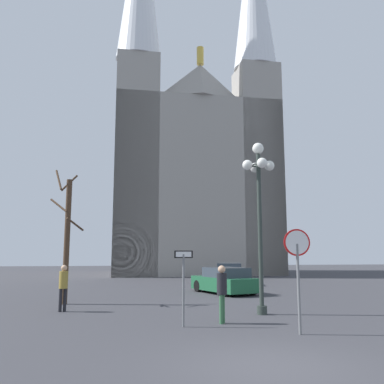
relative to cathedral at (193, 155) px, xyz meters
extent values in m
plane|color=#38383D|center=(-3.78, -33.48, -12.38)|extent=(120.00, 120.00, 0.00)
cube|color=gray|center=(-0.02, 1.28, -3.76)|extent=(16.48, 12.73, 17.23)
pyramid|color=gray|center=(0.07, -3.95, 6.61)|extent=(5.73, 2.10, 3.50)
cylinder|color=gold|center=(0.07, -3.95, 9.26)|extent=(0.70, 0.70, 1.80)
cube|color=gray|center=(-6.05, -3.02, -1.79)|extent=(4.14, 4.14, 21.18)
cube|color=gray|center=(6.15, -2.81, -1.79)|extent=(4.14, 4.14, 21.18)
cylinder|color=slate|center=(-1.95, -30.64, -11.17)|extent=(0.08, 0.08, 2.43)
cylinder|color=red|center=(-1.95, -30.64, -9.91)|extent=(0.75, 0.09, 0.75)
cylinder|color=white|center=(-1.95, -30.66, -9.91)|extent=(0.66, 0.05, 0.66)
cylinder|color=slate|center=(-4.92, -29.06, -11.31)|extent=(0.07, 0.07, 2.13)
cube|color=black|center=(-4.92, -29.06, -10.25)|extent=(0.57, 0.08, 0.23)
cube|color=white|center=(-4.92, -29.07, -10.25)|extent=(0.47, 0.05, 0.16)
cylinder|color=#2D3833|center=(-1.83, -27.08, -9.45)|extent=(0.16, 0.16, 5.86)
cylinder|color=#2D3833|center=(-1.83, -27.08, -12.23)|extent=(0.36, 0.36, 0.30)
sphere|color=white|center=(-1.83, -27.08, -6.31)|extent=(0.43, 0.43, 0.43)
sphere|color=white|center=(-1.40, -27.08, -6.96)|extent=(0.38, 0.38, 0.38)
cylinder|color=#2D3833|center=(-1.62, -27.08, -6.96)|extent=(0.05, 0.43, 0.05)
sphere|color=white|center=(-1.83, -26.65, -6.96)|extent=(0.38, 0.38, 0.38)
cylinder|color=#2D3833|center=(-1.83, -26.87, -6.96)|extent=(0.43, 0.05, 0.05)
sphere|color=white|center=(-2.26, -27.08, -6.96)|extent=(0.38, 0.38, 0.38)
cylinder|color=#2D3833|center=(-2.04, -27.08, -6.96)|extent=(0.05, 0.43, 0.05)
sphere|color=white|center=(-1.83, -27.51, -6.96)|extent=(0.38, 0.38, 0.38)
cylinder|color=#2D3833|center=(-1.83, -27.29, -6.96)|extent=(0.43, 0.05, 0.05)
cylinder|color=#473323|center=(-9.25, -23.03, -9.68)|extent=(0.24, 0.24, 5.39)
cylinder|color=#473323|center=(-9.60, -23.42, -8.19)|extent=(0.86, 0.80, 0.67)
cylinder|color=#473323|center=(-8.89, -23.33, -8.99)|extent=(0.69, 0.80, 0.55)
cylinder|color=#473323|center=(-9.68, -23.22, -7.03)|extent=(0.48, 0.96, 1.03)
cylinder|color=#473323|center=(-9.30, -22.71, -7.08)|extent=(0.73, 0.20, 0.79)
cube|color=#B7B7BC|center=(0.24, -13.82, -11.90)|extent=(2.57, 4.55, 0.66)
cube|color=#333D47|center=(0.19, -14.03, -11.24)|extent=(2.02, 2.67, 0.65)
cylinder|color=black|center=(-0.24, -12.23, -12.06)|extent=(0.34, 0.67, 0.64)
cylinder|color=black|center=(1.30, -12.55, -12.06)|extent=(0.34, 0.67, 0.64)
cylinder|color=black|center=(-0.82, -15.09, -12.06)|extent=(0.34, 0.67, 0.64)
cylinder|color=black|center=(0.71, -15.41, -12.06)|extent=(0.34, 0.67, 0.64)
cube|color=#1E5B38|center=(-1.43, -19.59, -11.87)|extent=(3.12, 4.54, 0.72)
cube|color=#333D47|center=(-1.37, -19.79, -11.26)|extent=(2.35, 2.75, 0.51)
cylinder|color=black|center=(-2.69, -18.53, -12.06)|extent=(0.42, 0.68, 0.64)
cylinder|color=black|center=(-1.09, -17.98, -12.06)|extent=(0.42, 0.68, 0.64)
cylinder|color=black|center=(-1.77, -21.20, -12.06)|extent=(0.42, 0.68, 0.64)
cylinder|color=black|center=(-0.18, -20.66, -12.06)|extent=(0.42, 0.68, 0.64)
cylinder|color=black|center=(-9.05, -25.31, -11.95)|extent=(0.12, 0.12, 0.85)
cylinder|color=black|center=(-8.90, -25.27, -11.95)|extent=(0.12, 0.12, 0.85)
cylinder|color=olive|center=(-8.97, -25.29, -11.21)|extent=(0.32, 0.32, 0.64)
sphere|color=tan|center=(-8.97, -25.29, -10.78)|extent=(0.23, 0.23, 0.23)
cylinder|color=#33663F|center=(-3.69, -28.73, -11.94)|extent=(0.12, 0.12, 0.88)
cylinder|color=#33663F|center=(-3.60, -28.60, -11.94)|extent=(0.12, 0.12, 0.88)
cylinder|color=black|center=(-3.65, -28.66, -11.17)|extent=(0.32, 0.32, 0.66)
sphere|color=tan|center=(-3.65, -28.66, -10.72)|extent=(0.24, 0.24, 0.24)
camera|label=1|loc=(-6.57, -41.37, -10.18)|focal=37.82mm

